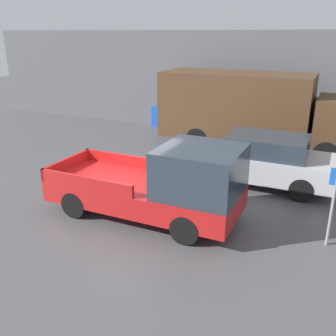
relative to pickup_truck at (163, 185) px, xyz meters
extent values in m
plane|color=#4C4C4F|center=(-1.39, 0.52, -0.97)|extent=(60.00, 60.00, 0.00)
cube|color=#56565B|center=(-1.39, 9.63, 1.45)|extent=(28.00, 0.15, 4.83)
cube|color=red|center=(-0.59, 0.00, -0.34)|extent=(5.19, 2.09, 0.60)
cube|color=#28333D|center=(1.02, 0.00, 0.55)|extent=(1.97, 1.97, 1.18)
cube|color=red|center=(-1.75, 1.00, 0.12)|extent=(2.85, 0.10, 0.33)
cube|color=red|center=(-1.75, -1.00, 0.12)|extent=(2.85, 0.10, 0.33)
cube|color=red|center=(-3.13, 0.00, 0.12)|extent=(0.10, 2.09, 0.33)
cylinder|color=black|center=(1.02, 0.93, -0.61)|extent=(0.73, 0.26, 0.73)
cylinder|color=black|center=(1.02, -0.93, -0.61)|extent=(0.73, 0.26, 0.73)
cylinder|color=black|center=(-2.19, 0.93, -0.61)|extent=(0.73, 0.26, 0.73)
cylinder|color=black|center=(-2.19, -0.93, -0.61)|extent=(0.73, 0.26, 0.73)
cube|color=#B7BABF|center=(1.84, 3.58, -0.29)|extent=(4.48, 2.00, 0.75)
cube|color=#28333D|center=(1.98, 3.58, 0.38)|extent=(2.46, 1.76, 0.59)
cylinder|color=black|center=(3.23, 4.48, -0.61)|extent=(0.72, 0.22, 0.72)
cylinder|color=black|center=(3.23, 2.68, -0.61)|extent=(0.72, 0.22, 0.72)
cylinder|color=black|center=(0.45, 4.48, -0.61)|extent=(0.72, 0.22, 0.72)
cylinder|color=black|center=(0.45, 2.68, -0.61)|extent=(0.72, 0.22, 0.72)
cube|color=#4C331E|center=(-0.13, 7.32, 0.84)|extent=(6.14, 2.46, 2.71)
cylinder|color=black|center=(3.67, 8.42, -0.49)|extent=(0.96, 0.30, 0.96)
cylinder|color=black|center=(3.67, 6.23, -0.49)|extent=(0.96, 0.30, 0.96)
cylinder|color=black|center=(-1.38, 8.42, -0.49)|extent=(0.96, 0.30, 0.96)
cylinder|color=black|center=(-1.38, 6.23, -0.49)|extent=(0.96, 0.30, 0.96)
cylinder|color=gray|center=(4.08, 0.40, 0.04)|extent=(0.07, 0.07, 2.03)
cube|color=#194CB2|center=(-4.84, 9.30, -0.44)|extent=(0.45, 0.40, 1.06)
camera|label=1|loc=(3.93, -8.15, 3.76)|focal=40.00mm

